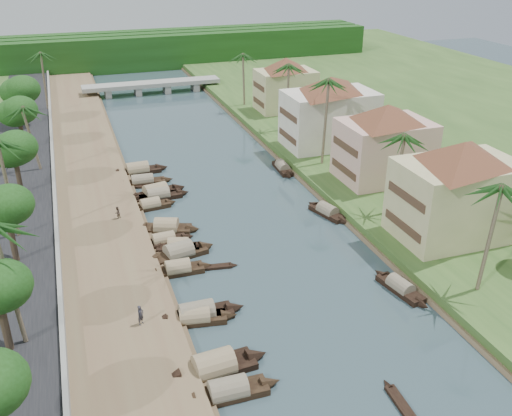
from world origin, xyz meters
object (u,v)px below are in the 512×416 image
object	(u,v)px
sampan_0	(228,392)
sampan_1	(214,367)
bridge	(152,85)
person_near	(141,315)
building_near	(458,189)

from	to	relation	value
sampan_0	sampan_1	size ratio (longest dim) A/B	0.89
bridge	person_near	xyz separation A→B (m)	(-14.08, -78.38, -0.04)
building_near	person_near	size ratio (longest dim) A/B	8.41
sampan_1	person_near	world-z (taller)	person_near
building_near	person_near	xyz separation A→B (m)	(-33.08, -4.38, -4.70)
bridge	person_near	world-z (taller)	person_near
bridge	person_near	bearing A→B (deg)	-100.19
person_near	sampan_0	bearing A→B (deg)	-105.59
building_near	sampan_0	size ratio (longest dim) A/B	1.84
sampan_0	person_near	world-z (taller)	person_near
sampan_0	sampan_1	world-z (taller)	sampan_1
building_near	sampan_1	world-z (taller)	building_near
bridge	building_near	distance (m)	76.54
person_near	bridge	bearing A→B (deg)	37.48
sampan_0	building_near	bearing A→B (deg)	26.38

